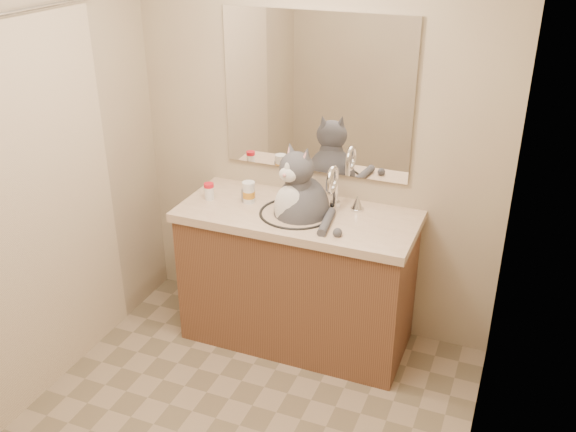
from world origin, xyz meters
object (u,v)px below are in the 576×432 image
object	(u,v)px
pill_bottle_redcap	(209,191)
grey_canister	(246,195)
pill_bottle_orange	(249,193)
cat	(301,207)

from	to	relation	value
pill_bottle_redcap	grey_canister	size ratio (longest dim) A/B	1.25
pill_bottle_orange	grey_canister	distance (m)	0.03
pill_bottle_orange	grey_canister	bearing A→B (deg)	-175.84
cat	grey_canister	world-z (taller)	cat
grey_canister	cat	bearing A→B (deg)	-4.18
pill_bottle_redcap	cat	bearing A→B (deg)	2.08
cat	pill_bottle_redcap	size ratio (longest dim) A/B	6.30
cat	pill_bottle_redcap	world-z (taller)	cat
cat	pill_bottle_redcap	xyz separation A→B (m)	(-0.56, -0.02, 0.01)
cat	pill_bottle_redcap	bearing A→B (deg)	-160.08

